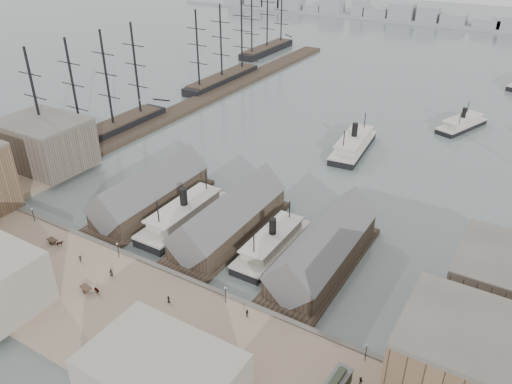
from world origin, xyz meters
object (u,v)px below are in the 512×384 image
Objects in this scene: ferry_docked_west at (185,214)px; horse_cart_right at (228,350)px; horse_cart_left at (58,242)px; horse_cart_center at (93,290)px.

ferry_docked_west reaches higher than horse_cart_right.
horse_cart_left is at bearing 77.07° from horse_cart_right.
horse_cart_left is 1.00× the size of horse_cart_right.
horse_cart_center is (2.69, -34.27, 0.29)m from ferry_docked_west.
horse_cart_right is (54.14, -7.17, 0.01)m from horse_cart_left.
horse_cart_right is at bearing -92.61° from horse_cart_left.
horse_cart_right reaches higher than horse_cart_left.
ferry_docked_west is 34.38m from horse_cart_center.
horse_cart_center is (20.75, -8.00, 0.09)m from horse_cart_left.
ferry_docked_west reaches higher than horse_cart_left.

